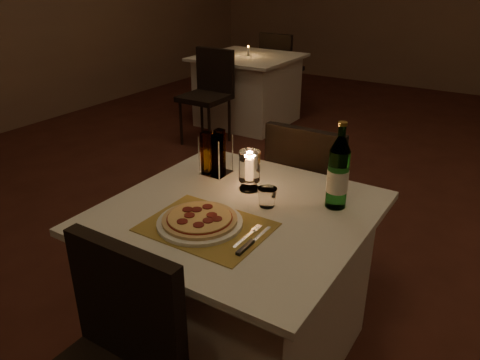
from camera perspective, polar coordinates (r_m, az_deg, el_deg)
The scene contains 16 objects.
floor at distance 2.72m, azimuth 11.90°, elevation -12.67°, with size 8.00×10.00×0.02m, color #4E2219.
main_table at distance 2.06m, azimuth -0.31°, elevation -12.60°, with size 1.00×1.00×0.74m.
chair_far at distance 2.51m, azimuth 8.52°, elevation -0.85°, with size 0.42×0.42×0.90m.
placemat at distance 1.74m, azimuth -4.11°, elevation -5.72°, with size 0.45×0.34×0.00m, color #A28238.
plate at distance 1.75m, azimuth -4.92°, elevation -5.20°, with size 0.32×0.32×0.01m, color white.
pizza at distance 1.74m, azimuth -4.94°, elevation -4.73°, with size 0.28×0.28×0.02m.
fork at distance 1.68m, azimuth 1.15°, elevation -6.66°, with size 0.02×0.18×0.00m.
knife at distance 1.62m, azimuth 1.09°, elevation -7.85°, with size 0.02×0.22×0.01m.
tumbler at distance 1.87m, azimuth 3.33°, elevation -2.12°, with size 0.08×0.08×0.08m, color white, non-canonical shape.
water_bottle at distance 1.86m, azimuth 11.87°, elevation 0.75°, with size 0.08×0.08×0.35m.
hurricane_candle at distance 1.98m, azimuth 1.16°, elevation 1.54°, with size 0.09×0.09×0.18m.
cruet_caddy at distance 2.13m, azimuth -3.09°, elevation 3.10°, with size 0.12×0.12×0.21m.
neighbor_table_left at distance 5.25m, azimuth 0.96°, elevation 10.97°, with size 1.00×1.00×0.74m.
neighbor_chair_la at distance 4.63m, azimuth -3.73°, elevation 11.28°, with size 0.42×0.42×0.90m.
neighbor_chair_lb at distance 5.82m, azimuth 4.77°, elevation 14.02°, with size 0.42×0.42×0.90m.
neighbor_candle_left at distance 5.17m, azimuth 1.00°, elevation 15.43°, with size 0.03×0.03×0.11m.
Camera 1 is at (0.67, -2.08, 1.62)m, focal length 35.00 mm.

